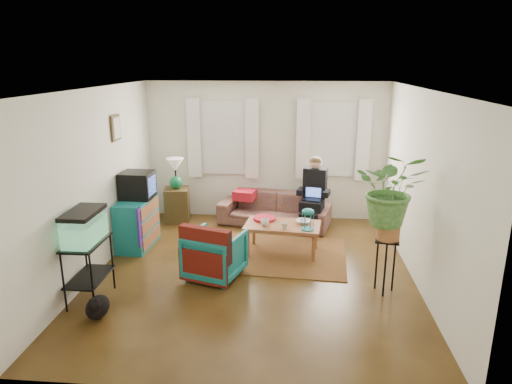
# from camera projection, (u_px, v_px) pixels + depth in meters

# --- Properties ---
(floor) EXTENTS (4.50, 5.00, 0.01)m
(floor) POSITION_uv_depth(u_px,v_px,m) (254.00, 272.00, 6.60)
(floor) COLOR #4F2B14
(floor) RESTS_ON ground
(ceiling) EXTENTS (4.50, 5.00, 0.01)m
(ceiling) POSITION_uv_depth(u_px,v_px,m) (253.00, 89.00, 5.88)
(ceiling) COLOR white
(ceiling) RESTS_ON wall_back
(wall_back) EXTENTS (4.50, 0.01, 2.60)m
(wall_back) POSITION_uv_depth(u_px,v_px,m) (266.00, 151.00, 8.64)
(wall_back) COLOR silver
(wall_back) RESTS_ON floor
(wall_front) EXTENTS (4.50, 0.01, 2.60)m
(wall_front) POSITION_uv_depth(u_px,v_px,m) (226.00, 264.00, 3.85)
(wall_front) COLOR silver
(wall_front) RESTS_ON floor
(wall_left) EXTENTS (0.01, 5.00, 2.60)m
(wall_left) POSITION_uv_depth(u_px,v_px,m) (95.00, 182.00, 6.43)
(wall_left) COLOR silver
(wall_left) RESTS_ON floor
(wall_right) EXTENTS (0.01, 5.00, 2.60)m
(wall_right) POSITION_uv_depth(u_px,v_px,m) (422.00, 190.00, 6.06)
(wall_right) COLOR silver
(wall_right) RESTS_ON floor
(window_left) EXTENTS (1.08, 0.04, 1.38)m
(window_left) POSITION_uv_depth(u_px,v_px,m) (223.00, 138.00, 8.61)
(window_left) COLOR white
(window_left) RESTS_ON wall_back
(window_right) EXTENTS (1.08, 0.04, 1.38)m
(window_right) POSITION_uv_depth(u_px,v_px,m) (333.00, 139.00, 8.44)
(window_right) COLOR white
(window_right) RESTS_ON wall_back
(curtains_left) EXTENTS (1.36, 0.06, 1.50)m
(curtains_left) POSITION_uv_depth(u_px,v_px,m) (223.00, 139.00, 8.54)
(curtains_left) COLOR white
(curtains_left) RESTS_ON wall_back
(curtains_right) EXTENTS (1.36, 0.06, 1.50)m
(curtains_right) POSITION_uv_depth(u_px,v_px,m) (333.00, 140.00, 8.37)
(curtains_right) COLOR white
(curtains_right) RESTS_ON wall_back
(picture_frame) EXTENTS (0.04, 0.32, 0.40)m
(picture_frame) POSITION_uv_depth(u_px,v_px,m) (116.00, 128.00, 7.06)
(picture_frame) COLOR #3D2616
(picture_frame) RESTS_ON wall_left
(area_rug) EXTENTS (2.10, 1.73, 0.01)m
(area_rug) POSITION_uv_depth(u_px,v_px,m) (281.00, 255.00, 7.19)
(area_rug) COLOR brown
(area_rug) RESTS_ON floor
(sofa) EXTENTS (2.15, 1.23, 0.79)m
(sofa) POSITION_uv_depth(u_px,v_px,m) (274.00, 204.00, 8.44)
(sofa) COLOR brown
(sofa) RESTS_ON floor
(seated_person) EXTENTS (0.63, 0.72, 1.20)m
(seated_person) POSITION_uv_depth(u_px,v_px,m) (314.00, 197.00, 8.16)
(seated_person) COLOR black
(seated_person) RESTS_ON sofa
(side_table) EXTENTS (0.50, 0.50, 0.64)m
(side_table) POSITION_uv_depth(u_px,v_px,m) (177.00, 205.00, 8.64)
(side_table) COLOR #3F2A17
(side_table) RESTS_ON floor
(table_lamp) EXTENTS (0.38, 0.38, 0.59)m
(table_lamp) POSITION_uv_depth(u_px,v_px,m) (176.00, 174.00, 8.48)
(table_lamp) COLOR white
(table_lamp) RESTS_ON side_table
(dresser) EXTENTS (0.48, 0.91, 0.81)m
(dresser) POSITION_uv_depth(u_px,v_px,m) (137.00, 223.00, 7.45)
(dresser) COLOR #106062
(dresser) RESTS_ON floor
(crt_tv) EXTENTS (0.51, 0.47, 0.43)m
(crt_tv) POSITION_uv_depth(u_px,v_px,m) (137.00, 185.00, 7.36)
(crt_tv) COLOR black
(crt_tv) RESTS_ON dresser
(aquarium_stand) EXTENTS (0.40, 0.71, 0.80)m
(aquarium_stand) POSITION_uv_depth(u_px,v_px,m) (89.00, 271.00, 5.75)
(aquarium_stand) COLOR black
(aquarium_stand) RESTS_ON floor
(aquarium) EXTENTS (0.36, 0.65, 0.42)m
(aquarium) POSITION_uv_depth(u_px,v_px,m) (84.00, 226.00, 5.58)
(aquarium) COLOR #7FD899
(aquarium) RESTS_ON aquarium_stand
(black_cat) EXTENTS (0.33, 0.44, 0.33)m
(black_cat) POSITION_uv_depth(u_px,v_px,m) (97.00, 305.00, 5.41)
(black_cat) COLOR black
(black_cat) RESTS_ON floor
(armchair) EXTENTS (0.89, 0.86, 0.73)m
(armchair) POSITION_uv_depth(u_px,v_px,m) (215.00, 252.00, 6.39)
(armchair) COLOR #137172
(armchair) RESTS_ON floor
(serape_throw) EXTENTS (0.76, 0.39, 0.61)m
(serape_throw) POSITION_uv_depth(u_px,v_px,m) (205.00, 250.00, 6.10)
(serape_throw) COLOR #9E0A0A
(serape_throw) RESTS_ON armchair
(coffee_table) EXTENTS (1.23, 0.75, 0.48)m
(coffee_table) POSITION_uv_depth(u_px,v_px,m) (282.00, 239.00, 7.22)
(coffee_table) COLOR brown
(coffee_table) RESTS_ON floor
(cup_a) EXTENTS (0.14, 0.14, 0.10)m
(cup_a) POSITION_uv_depth(u_px,v_px,m) (265.00, 222.00, 7.09)
(cup_a) COLOR white
(cup_a) RESTS_ON coffee_table
(cup_b) EXTENTS (0.12, 0.12, 0.10)m
(cup_b) POSITION_uv_depth(u_px,v_px,m) (284.00, 226.00, 6.95)
(cup_b) COLOR beige
(cup_b) RESTS_ON coffee_table
(bowl) EXTENTS (0.25, 0.25, 0.06)m
(bowl) POSITION_uv_depth(u_px,v_px,m) (304.00, 222.00, 7.19)
(bowl) COLOR white
(bowl) RESTS_ON coffee_table
(snack_tray) EXTENTS (0.40, 0.40, 0.04)m
(snack_tray) POSITION_uv_depth(u_px,v_px,m) (264.00, 218.00, 7.35)
(snack_tray) COLOR #B21414
(snack_tray) RESTS_ON coffee_table
(birdcage) EXTENTS (0.21, 0.21, 0.34)m
(birdcage) POSITION_uv_depth(u_px,v_px,m) (308.00, 219.00, 6.88)
(birdcage) COLOR #115B6B
(birdcage) RESTS_ON coffee_table
(plant_stand) EXTENTS (0.37, 0.37, 0.75)m
(plant_stand) POSITION_uv_depth(u_px,v_px,m) (385.00, 266.00, 5.95)
(plant_stand) COLOR black
(plant_stand) RESTS_ON floor
(potted_plant) EXTENTS (0.99, 0.89, 0.95)m
(potted_plant) POSITION_uv_depth(u_px,v_px,m) (391.00, 200.00, 5.70)
(potted_plant) COLOR #599947
(potted_plant) RESTS_ON plant_stand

